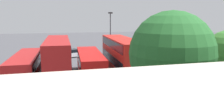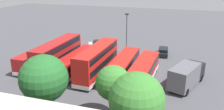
% 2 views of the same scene
% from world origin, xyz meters
% --- Properties ---
extents(ground_plane, '(140.00, 140.00, 0.00)m').
position_xyz_m(ground_plane, '(0.00, 0.00, 0.00)').
color(ground_plane, '#47474C').
extents(bus_single_deck_near_end, '(3.09, 11.12, 2.95)m').
position_xyz_m(bus_single_deck_near_end, '(-8.77, 9.35, 1.62)').
color(bus_single_deck_near_end, red).
rests_on(bus_single_deck_near_end, ground).
extents(bus_single_deck_second, '(2.67, 11.76, 2.95)m').
position_xyz_m(bus_single_deck_second, '(-5.53, 8.55, 1.62)').
color(bus_single_deck_second, red).
rests_on(bus_single_deck_second, ground).
extents(bus_double_decker_third, '(3.01, 11.68, 4.55)m').
position_xyz_m(bus_double_decker_third, '(-1.67, 9.51, 2.45)').
color(bus_double_decker_third, red).
rests_on(bus_double_decker_third, ground).
extents(bus_single_deck_fourth, '(3.16, 10.67, 2.95)m').
position_xyz_m(bus_single_deck_fourth, '(1.99, 8.88, 1.62)').
color(bus_single_deck_fourth, '#B71411').
rests_on(bus_single_deck_fourth, ground).
extents(bus_double_decker_fifth, '(2.82, 12.00, 4.55)m').
position_xyz_m(bus_double_decker_fifth, '(5.58, 8.61, 2.45)').
color(bus_double_decker_fifth, '#A51919').
rests_on(bus_double_decker_fifth, ground).
extents(bus_single_deck_sixth, '(2.78, 10.94, 2.95)m').
position_xyz_m(bus_single_deck_sixth, '(8.96, 8.69, 1.62)').
color(bus_single_deck_sixth, '#A51919').
rests_on(bus_single_deck_sixth, ground).
extents(box_truck_blue, '(5.00, 7.90, 3.20)m').
position_xyz_m(box_truck_blue, '(-14.72, 9.25, 1.71)').
color(box_truck_blue, '#595960').
rests_on(box_truck_blue, ground).
extents(car_hatchback_silver, '(4.47, 3.20, 1.43)m').
position_xyz_m(car_hatchback_silver, '(3.53, -4.69, 0.70)').
color(car_hatchback_silver, silver).
rests_on(car_hatchback_silver, ground).
extents(car_small_green, '(2.11, 4.59, 1.43)m').
position_xyz_m(car_small_green, '(-10.32, -3.42, 0.70)').
color(car_small_green, black).
rests_on(car_small_green, ground).
extents(lamp_post_tall, '(0.70, 0.30, 7.86)m').
position_xyz_m(lamp_post_tall, '(-3.23, -2.32, 4.61)').
color(lamp_post_tall, '#38383D').
rests_on(lamp_post_tall, ground).
extents(tree_leftmost, '(3.71, 3.71, 5.99)m').
position_xyz_m(tree_leftmost, '(-7.31, 19.50, 4.11)').
color(tree_leftmost, '#4C3823').
rests_on(tree_leftmost, ground).
extents(tree_midleft, '(4.92, 4.92, 7.32)m').
position_xyz_m(tree_midleft, '(-0.85, 22.10, 4.85)').
color(tree_midleft, '#4C3823').
rests_on(tree_midleft, ground).
extents(tree_midright, '(5.00, 5.00, 6.87)m').
position_xyz_m(tree_midright, '(-10.43, 22.59, 4.36)').
color(tree_midright, '#4C3823').
rests_on(tree_midright, ground).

